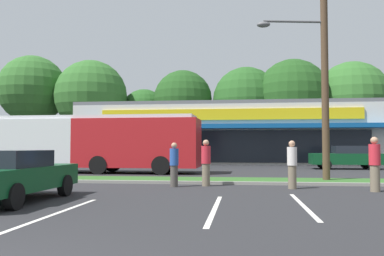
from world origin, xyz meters
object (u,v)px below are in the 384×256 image
Objects in this scene: pedestrian_near_bench at (174,165)px; car_2 at (12,175)px; car_1 at (347,157)px; pedestrian_mid at (292,165)px; city_bus at (90,142)px; pedestrian_far at (206,163)px; bus_stop_bench at (0,171)px; utility_pole at (321,62)px; car_0 at (135,156)px; pedestrian_by_pole at (375,164)px.

car_2 is at bearing 165.81° from pedestrian_near_bench.
pedestrian_mid is at bearing 68.87° from car_1.
city_bus is 10.20m from pedestrian_far.
pedestrian_mid is at bearing 176.10° from bus_stop_bench.
pedestrian_mid is (-5.20, -13.44, 0.07)m from car_1.
utility_pole is 16.57m from car_0.
pedestrian_far is at bearing 136.79° from city_bus.
bus_stop_bench is 0.88× the size of pedestrian_by_pole.
utility_pole is 12.70m from car_2.
pedestrian_near_bench is at bearing -69.57° from car_0.
pedestrian_by_pole is at bearing 65.12° from pedestrian_far.
pedestrian_near_bench is (-5.86, -2.54, -4.22)m from utility_pole.
pedestrian_by_pole reaches higher than bus_stop_bench.
utility_pole is at bearing 158.32° from city_bus.
car_1 is at bearing -11.11° from pedestrian_near_bench.
pedestrian_far is at bearing -44.05° from pedestrian_near_bench.
pedestrian_by_pole is 5.89m from pedestrian_far.
bus_stop_bench is 13.64m from car_0.
city_bus reaches higher than pedestrian_by_pole.
pedestrian_far is at bearing 56.95° from car_1.
city_bus reaches higher than bus_stop_bench.
pedestrian_near_bench is (6.16, -7.52, -0.94)m from city_bus.
car_1 is 2.66× the size of pedestrian_far.
pedestrian_by_pole is at bearing -70.23° from car_2.
car_2 is at bearing 53.61° from car_1.
pedestrian_mid is at bearing -119.94° from utility_pole.
car_2 is 2.56× the size of pedestrian_far.
city_bus is 6.95× the size of pedestrian_by_pole.
pedestrian_mid is (-2.62, 0.62, -0.06)m from pedestrian_by_pole.
pedestrian_by_pole is 2.69m from pedestrian_mid.
bus_stop_bench is 21.03m from car_1.
city_bus reaches higher than pedestrian_far.
car_0 is at bearing -3.22° from car_1.
city_bus is 7.39× the size of pedestrian_mid.
utility_pole is at bearing 137.81° from pedestrian_mid.
pedestrian_by_pole is at bearing 64.32° from pedestrian_mid.
city_bus is 12.43m from car_2.
pedestrian_near_bench is at bearing -104.74° from pedestrian_mid.
pedestrian_by_pole reaches higher than pedestrian_near_bench.
car_1 is at bearing -146.35° from pedestrian_by_pole.
pedestrian_mid reaches higher than pedestrian_near_bench.
city_bus is at bearing 20.14° from car_1.
pedestrian_far is (-3.13, 0.64, 0.02)m from pedestrian_mid.
car_1 is 16.30m from pedestrian_near_bench.
pedestrian_near_bench is at bearing -156.52° from utility_pole.
city_bus reaches higher than pedestrian_mid.
car_0 is 19.22m from pedestrian_by_pole.
car_0 reaches higher than car_1.
utility_pole reaches higher than bus_stop_bench.
car_0 is at bearing 44.89° from pedestrian_near_bench.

